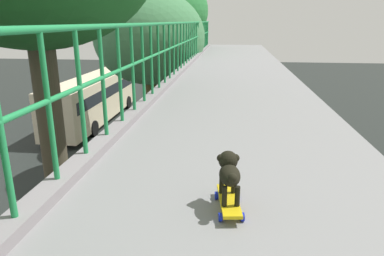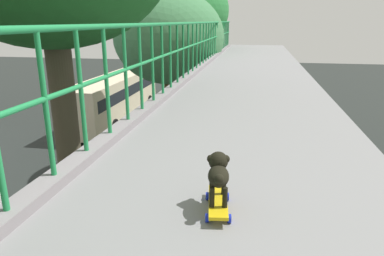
% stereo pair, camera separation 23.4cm
% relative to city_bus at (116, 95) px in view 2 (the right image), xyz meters
% --- Properties ---
extents(city_bus, '(2.49, 11.42, 3.04)m').
position_rel_city_bus_xyz_m(city_bus, '(0.00, 0.00, 0.00)').
color(city_bus, beige).
rests_on(city_bus, ground).
extents(roadside_tree_far, '(4.59, 4.59, 7.95)m').
position_rel_city_bus_xyz_m(roadside_tree_far, '(5.85, -7.82, 4.23)').
color(roadside_tree_far, '#47411F').
rests_on(roadside_tree_far, ground).
extents(roadside_tree_farthest, '(4.25, 4.25, 9.02)m').
position_rel_city_bus_xyz_m(roadside_tree_farthest, '(5.89, -4.36, 5.30)').
color(roadside_tree_farthest, '#4A3F25').
rests_on(roadside_tree_farthest, ground).
extents(toy_skateboard, '(0.22, 0.49, 0.08)m').
position_rel_city_bus_xyz_m(toy_skateboard, '(9.32, -20.22, 3.71)').
color(toy_skateboard, gold).
rests_on(toy_skateboard, overpass_deck).
extents(small_dog, '(0.19, 0.37, 0.32)m').
position_rel_city_bus_xyz_m(small_dog, '(9.31, -20.18, 3.93)').
color(small_dog, black).
rests_on(small_dog, toy_skateboard).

